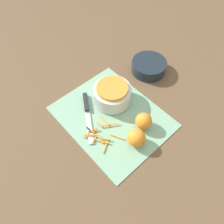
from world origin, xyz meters
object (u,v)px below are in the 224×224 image
at_px(bowl_dark, 149,66).
at_px(knife, 87,108).
at_px(orange_left, 144,121).
at_px(orange_right, 137,138).
at_px(bowl_speckled, 112,94).

distance_m(bowl_dark, knife, 0.38).
distance_m(orange_left, orange_right, 0.08).
relative_size(bowl_speckled, bowl_dark, 0.97).
height_order(bowl_dark, orange_left, orange_left).
bearing_deg(orange_right, knife, -170.61).
height_order(bowl_speckled, bowl_dark, bowl_speckled).
bearing_deg(orange_left, bowl_dark, 128.42).
bearing_deg(bowl_dark, orange_left, -51.58).
height_order(bowl_dark, knife, bowl_dark).
bearing_deg(orange_right, orange_left, 114.21).
bearing_deg(bowl_dark, orange_right, -54.44).
xyz_separation_m(bowl_dark, orange_left, (0.21, -0.26, 0.01)).
relative_size(bowl_dark, orange_right, 2.37).
relative_size(bowl_speckled, orange_left, 2.38).
bearing_deg(orange_left, orange_right, -65.79).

